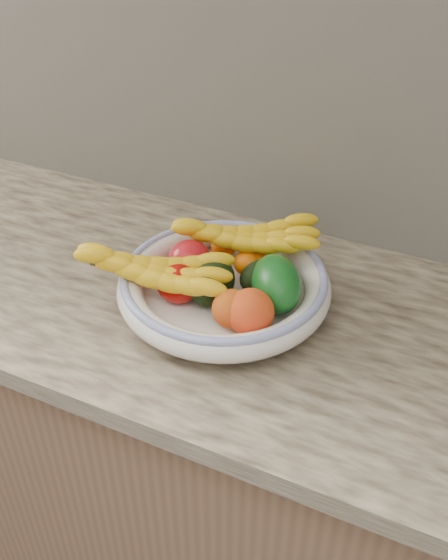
% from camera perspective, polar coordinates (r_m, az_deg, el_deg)
% --- Properties ---
extents(kitchen_counter, '(2.44, 0.66, 1.40)m').
position_cam_1_polar(kitchen_counter, '(1.49, 0.43, -14.98)').
color(kitchen_counter, brown).
rests_on(kitchen_counter, ground).
extents(fruit_bowl, '(0.39, 0.39, 0.08)m').
position_cam_1_polar(fruit_bowl, '(1.14, -0.00, -0.47)').
color(fruit_bowl, silver).
rests_on(fruit_bowl, kitchen_counter).
extents(clementine_back_left, '(0.06, 0.06, 0.05)m').
position_cam_1_polar(clementine_back_left, '(1.23, -0.04, 3.11)').
color(clementine_back_left, '#FB6105').
rests_on(clementine_back_left, fruit_bowl).
extents(clementine_back_right, '(0.06, 0.06, 0.04)m').
position_cam_1_polar(clementine_back_right, '(1.19, 2.91, 1.74)').
color(clementine_back_right, '#EF6305').
rests_on(clementine_back_right, fruit_bowl).
extents(clementine_back_mid, '(0.06, 0.06, 0.05)m').
position_cam_1_polar(clementine_back_mid, '(1.18, 2.19, 1.54)').
color(clementine_back_mid, orange).
rests_on(clementine_back_mid, fruit_bowl).
extents(tomato_left, '(0.10, 0.10, 0.07)m').
position_cam_1_polar(tomato_left, '(1.18, -3.15, 1.88)').
color(tomato_left, red).
rests_on(tomato_left, fruit_bowl).
extents(tomato_near_left, '(0.09, 0.09, 0.07)m').
position_cam_1_polar(tomato_near_left, '(1.12, -4.18, -0.27)').
color(tomato_near_left, '#A70804').
rests_on(tomato_near_left, fruit_bowl).
extents(avocado_center, '(0.08, 0.11, 0.08)m').
position_cam_1_polar(avocado_center, '(1.12, -1.07, -0.25)').
color(avocado_center, black).
rests_on(avocado_center, fruit_bowl).
extents(avocado_right, '(0.10, 0.11, 0.06)m').
position_cam_1_polar(avocado_right, '(1.13, 3.50, 0.35)').
color(avocado_right, black).
rests_on(avocado_right, fruit_bowl).
extents(green_mango, '(0.16, 0.17, 0.11)m').
position_cam_1_polar(green_mango, '(1.10, 4.79, -0.34)').
color(green_mango, '#0E4C14').
rests_on(green_mango, fruit_bowl).
extents(peach_front, '(0.08, 0.08, 0.07)m').
position_cam_1_polar(peach_front, '(1.05, 0.70, -2.65)').
color(peach_front, orange).
rests_on(peach_front, fruit_bowl).
extents(peach_right, '(0.10, 0.10, 0.08)m').
position_cam_1_polar(peach_right, '(1.05, 2.42, -2.94)').
color(peach_right, orange).
rests_on(peach_right, fruit_bowl).
extents(banana_bunch_back, '(0.32, 0.21, 0.08)m').
position_cam_1_polar(banana_bunch_back, '(1.19, 1.92, 3.65)').
color(banana_bunch_back, yellow).
rests_on(banana_bunch_back, fruit_bowl).
extents(banana_bunch_front, '(0.32, 0.20, 0.08)m').
position_cam_1_polar(banana_bunch_front, '(1.11, -6.45, 0.55)').
color(banana_bunch_front, yellow).
rests_on(banana_bunch_front, fruit_bowl).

